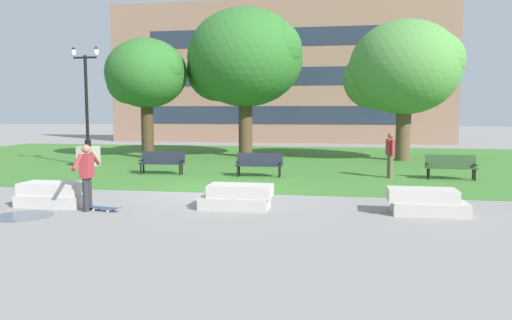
% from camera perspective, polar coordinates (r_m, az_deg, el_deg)
% --- Properties ---
extents(ground_plane, '(140.00, 140.00, 0.00)m').
position_cam_1_polar(ground_plane, '(15.64, -4.35, -3.78)').
color(ground_plane, gray).
extents(grass_lawn, '(40.00, 20.00, 0.02)m').
position_cam_1_polar(grass_lawn, '(25.38, 1.11, -0.09)').
color(grass_lawn, '#3D752D').
rests_on(grass_lawn, ground).
extents(concrete_block_center, '(1.80, 0.90, 0.64)m').
position_cam_1_polar(concrete_block_center, '(14.55, -22.19, -3.69)').
color(concrete_block_center, '#BCB7B2').
rests_on(concrete_block_center, ground).
extents(concrete_block_left, '(1.88, 0.90, 0.64)m').
position_cam_1_polar(concrete_block_left, '(13.11, -2.14, -4.26)').
color(concrete_block_left, '#B2ADA3').
rests_on(concrete_block_left, ground).
extents(concrete_block_right, '(1.92, 0.90, 0.64)m').
position_cam_1_polar(concrete_block_right, '(13.10, 18.87, -4.58)').
color(concrete_block_right, '#B2ADA3').
rests_on(concrete_block_right, ground).
extents(person_skateboarder, '(0.27, 1.49, 1.71)m').
position_cam_1_polar(person_skateboarder, '(13.44, -18.78, -1.44)').
color(person_skateboarder, '#28282D').
rests_on(person_skateboarder, ground).
extents(skateboard, '(1.04, 0.38, 0.14)m').
position_cam_1_polar(skateboard, '(13.43, -17.09, -5.23)').
color(skateboard, '#2D4C75').
rests_on(skateboard, ground).
extents(puddle, '(1.46, 1.46, 0.01)m').
position_cam_1_polar(puddle, '(13.51, -25.09, -5.81)').
color(puddle, '#47515B').
rests_on(puddle, ground).
extents(park_bench_near_left, '(1.82, 0.62, 0.90)m').
position_cam_1_polar(park_bench_near_left, '(20.39, -10.67, -0.13)').
color(park_bench_near_left, '#1E232D').
rests_on(park_bench_near_left, grass_lawn).
extents(park_bench_near_right, '(1.82, 0.59, 0.90)m').
position_cam_1_polar(park_bench_near_right, '(19.27, 0.38, -0.36)').
color(park_bench_near_right, '#1E232D').
rests_on(park_bench_near_right, grass_lawn).
extents(park_bench_far_left, '(1.81, 0.57, 0.90)m').
position_cam_1_polar(park_bench_far_left, '(19.86, 21.36, -0.58)').
color(park_bench_far_left, '#284723').
rests_on(park_bench_far_left, grass_lawn).
extents(lamp_post_center, '(1.32, 0.80, 5.43)m').
position_cam_1_polar(lamp_post_center, '(24.25, -18.66, 1.94)').
color(lamp_post_center, '#ADA89E').
rests_on(lamp_post_center, grass_lawn).
extents(tree_far_left, '(6.61, 6.29, 8.10)m').
position_cam_1_polar(tree_far_left, '(27.78, -1.39, 11.46)').
color(tree_far_left, '#4C3823').
rests_on(tree_far_left, grass_lawn).
extents(tree_far_right, '(4.55, 4.34, 6.37)m').
position_cam_1_polar(tree_far_right, '(27.63, -12.52, 9.49)').
color(tree_far_right, '#42301E').
rests_on(tree_far_right, grass_lawn).
extents(tree_near_left, '(5.83, 5.56, 7.07)m').
position_cam_1_polar(tree_near_left, '(26.55, 16.48, 9.96)').
color(tree_near_left, brown).
rests_on(tree_near_left, grass_lawn).
extents(person_bystander_near_lawn, '(0.32, 0.66, 1.71)m').
position_cam_1_polar(person_bystander_near_lawn, '(19.53, 15.09, 0.83)').
color(person_bystander_near_lawn, brown).
rests_on(person_bystander_near_lawn, grass_lawn).
extents(building_facade_distant, '(27.34, 1.03, 11.15)m').
position_cam_1_polar(building_facade_distant, '(39.90, 2.42, 10.01)').
color(building_facade_distant, '#8E6B56').
rests_on(building_facade_distant, ground).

